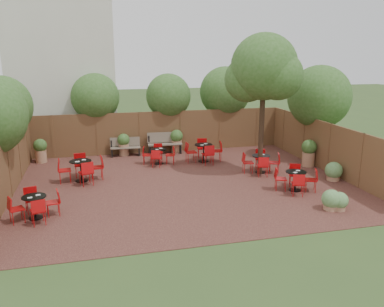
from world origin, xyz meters
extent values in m
plane|color=#354F23|center=(0.00, 0.00, 0.00)|extent=(80.00, 80.00, 0.00)
cube|color=#391B17|center=(0.00, 0.00, 0.01)|extent=(12.00, 10.00, 0.02)
cube|color=#4D301C|center=(0.00, 5.00, 1.00)|extent=(12.00, 0.08, 2.00)
cube|color=#4D301C|center=(-6.00, 0.00, 1.00)|extent=(0.08, 10.00, 2.00)
cube|color=#4D301C|center=(6.00, 0.00, 1.00)|extent=(0.08, 10.00, 2.00)
cube|color=beige|center=(-4.50, 8.00, 4.00)|extent=(5.00, 4.00, 8.00)
sphere|color=#2E551B|center=(-6.60, 3.00, 2.71)|extent=(2.38, 2.38, 2.38)
sphere|color=#2E551B|center=(-3.00, 5.70, 2.68)|extent=(2.27, 2.27, 2.27)
sphere|color=#2E551B|center=(0.50, 5.60, 2.66)|extent=(2.20, 2.20, 2.20)
sphere|color=#2E551B|center=(3.50, 5.80, 2.78)|extent=(2.59, 2.59, 2.59)
sphere|color=#2E551B|center=(6.60, 2.00, 2.84)|extent=(2.78, 2.78, 2.78)
cylinder|color=black|center=(3.20, 0.41, 2.23)|extent=(0.27, 0.27, 4.42)
sphere|color=#2E551B|center=(3.20, 0.41, 4.22)|extent=(2.52, 2.52, 2.52)
sphere|color=#2E551B|center=(2.70, 0.81, 3.74)|extent=(1.76, 1.76, 1.76)
sphere|color=#2E551B|center=(3.60, 0.01, 3.91)|extent=(1.84, 1.84, 1.84)
cube|color=brown|center=(-1.77, 4.55, 0.42)|extent=(1.41, 0.50, 0.05)
cube|color=brown|center=(-1.77, 4.73, 0.67)|extent=(1.39, 0.18, 0.42)
cube|color=black|center=(-2.40, 4.55, 0.20)|extent=(0.08, 0.42, 0.37)
cube|color=black|center=(-1.14, 4.55, 0.20)|extent=(0.08, 0.42, 0.37)
cube|color=brown|center=(0.10, 4.55, 0.49)|extent=(1.64, 0.55, 0.05)
cube|color=brown|center=(0.10, 4.77, 0.78)|extent=(1.63, 0.18, 0.49)
cube|color=black|center=(-0.63, 4.55, 0.24)|extent=(0.08, 0.49, 0.43)
cube|color=black|center=(0.84, 4.55, 0.24)|extent=(0.08, 0.49, 0.43)
cylinder|color=black|center=(1.51, 2.73, 0.04)|extent=(0.46, 0.46, 0.03)
cylinder|color=black|center=(1.51, 2.73, 0.41)|extent=(0.05, 0.05, 0.73)
cylinder|color=black|center=(1.51, 2.73, 0.78)|extent=(0.79, 0.79, 0.03)
cube|color=white|center=(1.63, 2.81, 0.81)|extent=(0.15, 0.12, 0.02)
cube|color=white|center=(1.40, 2.60, 0.81)|extent=(0.15, 0.12, 0.02)
cylinder|color=black|center=(3.60, -1.77, 0.03)|extent=(0.41, 0.41, 0.03)
cylinder|color=black|center=(3.60, -1.77, 0.37)|extent=(0.05, 0.05, 0.65)
cylinder|color=black|center=(3.60, -1.77, 0.70)|extent=(0.71, 0.71, 0.03)
cube|color=white|center=(3.71, -1.70, 0.72)|extent=(0.15, 0.13, 0.01)
cube|color=white|center=(3.50, -1.88, 0.72)|extent=(0.15, 0.13, 0.01)
cylinder|color=black|center=(3.30, 0.55, 0.03)|extent=(0.42, 0.42, 0.03)
cylinder|color=black|center=(3.30, 0.55, 0.37)|extent=(0.05, 0.05, 0.67)
cylinder|color=black|center=(3.30, 0.55, 0.72)|extent=(0.73, 0.73, 0.03)
cube|color=white|center=(3.41, 0.63, 0.74)|extent=(0.16, 0.13, 0.01)
cube|color=white|center=(3.20, 0.43, 0.74)|extent=(0.16, 0.13, 0.01)
cylinder|color=black|center=(-4.96, -2.13, 0.03)|extent=(0.40, 0.40, 0.03)
cylinder|color=black|center=(-4.96, -2.13, 0.36)|extent=(0.05, 0.05, 0.64)
cylinder|color=black|center=(-4.96, -2.13, 0.69)|extent=(0.69, 0.69, 0.03)
cube|color=white|center=(-4.85, -2.06, 0.71)|extent=(0.15, 0.13, 0.01)
cube|color=white|center=(-5.05, -2.24, 0.71)|extent=(0.15, 0.13, 0.01)
cylinder|color=black|center=(-0.48, 2.81, 0.03)|extent=(0.40, 0.40, 0.03)
cylinder|color=black|center=(-0.48, 2.81, 0.35)|extent=(0.04, 0.04, 0.63)
cylinder|color=black|center=(-0.48, 2.81, 0.68)|extent=(0.68, 0.68, 0.03)
cube|color=white|center=(-0.38, 2.88, 0.70)|extent=(0.15, 0.12, 0.01)
cube|color=white|center=(-0.57, 2.70, 0.70)|extent=(0.15, 0.12, 0.01)
cylinder|color=black|center=(-3.72, 1.16, 0.04)|extent=(0.47, 0.47, 0.03)
cylinder|color=black|center=(-3.72, 1.16, 0.41)|extent=(0.05, 0.05, 0.74)
cylinder|color=black|center=(-3.72, 1.16, 0.80)|extent=(0.81, 0.81, 0.03)
cube|color=white|center=(-3.59, 1.25, 0.82)|extent=(0.17, 0.13, 0.02)
cube|color=white|center=(-3.82, 1.03, 0.82)|extent=(0.17, 0.13, 0.02)
cylinder|color=#9D6C4E|center=(-1.84, 4.70, 0.29)|extent=(0.47, 0.47, 0.54)
sphere|color=#2E551B|center=(-1.84, 4.70, 0.77)|extent=(0.57, 0.57, 0.57)
cylinder|color=#9D6C4E|center=(0.71, 4.70, 0.31)|extent=(0.50, 0.50, 0.58)
sphere|color=#2E551B|center=(0.71, 4.70, 0.82)|extent=(0.60, 0.60, 0.60)
cylinder|color=#9D6C4E|center=(-5.48, 4.31, 0.30)|extent=(0.48, 0.48, 0.55)
sphere|color=#2E551B|center=(-5.48, 4.31, 0.79)|extent=(0.58, 0.58, 0.58)
cylinder|color=#9D6C4E|center=(5.65, 0.94, 0.32)|extent=(0.52, 0.52, 0.60)
sphere|color=#2E551B|center=(5.65, 0.94, 0.86)|extent=(0.63, 0.63, 0.63)
cylinder|color=#9D6C4E|center=(4.04, -3.72, 0.11)|extent=(0.39, 0.39, 0.18)
sphere|color=#4F7F42|center=(4.04, -3.72, 0.33)|extent=(0.53, 0.53, 0.53)
cylinder|color=#9D6C4E|center=(3.81, -3.64, 0.12)|extent=(0.43, 0.43, 0.20)
sphere|color=#4F7F42|center=(3.81, -3.64, 0.37)|extent=(0.59, 0.59, 0.59)
cylinder|color=#9D6C4E|center=(5.58, -1.05, 0.13)|extent=(0.48, 0.48, 0.22)
sphere|color=#4F7F42|center=(5.58, -1.05, 0.40)|extent=(0.65, 0.65, 0.65)
camera|label=1|loc=(-3.15, -13.79, 4.74)|focal=37.32mm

